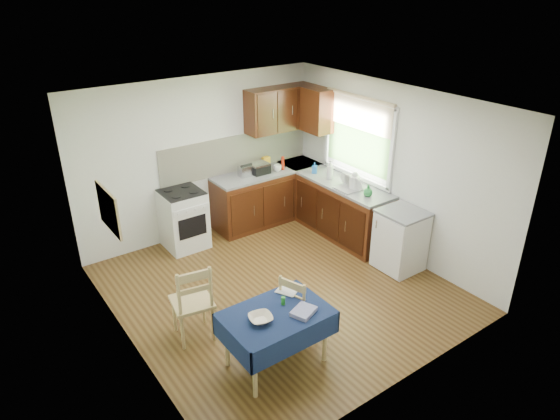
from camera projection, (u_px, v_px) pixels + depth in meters
floor at (279, 288)px, 6.70m from camera, size 4.20×4.20×0.00m
ceiling at (279, 104)px, 5.63m from camera, size 4.00×4.20×0.02m
wall_back at (200, 158)px, 7.70m from camera, size 4.00×0.02×2.50m
wall_front at (411, 281)px, 4.62m from camera, size 4.00×0.02×2.50m
wall_left at (121, 252)px, 5.11m from camera, size 0.02×4.20×2.50m
wall_right at (391, 170)px, 7.21m from camera, size 0.02×4.20×2.50m
base_cabinets at (302, 203)px, 8.15m from camera, size 1.90×2.30×0.86m
worktop_back at (268, 172)px, 8.20m from camera, size 1.90×0.60×0.04m
worktop_right at (344, 185)px, 7.69m from camera, size 0.60×1.70×0.04m
worktop_corner at (299, 164)px, 8.54m from camera, size 0.60×0.60×0.04m
splashback at (237, 153)px, 8.06m from camera, size 2.70×0.02×0.60m
upper_cabinets at (291, 109)px, 8.03m from camera, size 1.20×0.85×0.70m
stove at (184, 219)px, 7.56m from camera, size 0.60×0.61×0.92m
window at (358, 133)px, 7.54m from camera, size 0.04×1.48×1.26m
fridge at (400, 240)px, 7.00m from camera, size 0.58×0.60×0.89m
corkboard at (109, 210)px, 5.20m from camera, size 0.04×0.62×0.47m
dining_table at (276, 321)px, 5.19m from camera, size 1.10×0.74×0.66m
chair_far at (193, 300)px, 5.57m from camera, size 0.51×0.51×0.99m
chair_near at (298, 306)px, 5.60m from camera, size 0.48×0.48×0.85m
toaster at (246, 171)px, 7.94m from camera, size 0.25×0.15×0.19m
sandwich_press at (259, 168)px, 8.04m from camera, size 0.29×0.25×0.17m
sauce_bottle at (283, 163)px, 8.18m from camera, size 0.05×0.05×0.22m
yellow_packet at (266, 162)px, 8.33m from camera, size 0.14×0.12×0.16m
dish_rack at (351, 187)px, 7.50m from camera, size 0.44×0.34×0.21m
kettle at (355, 181)px, 7.44m from camera, size 0.16×0.16×0.27m
cup at (277, 168)px, 8.14m from camera, size 0.17×0.17×0.10m
soap_bottle_a at (330, 170)px, 7.79m from camera, size 0.17×0.17×0.31m
soap_bottle_b at (315, 168)px, 8.05m from camera, size 0.11×0.11×0.18m
soap_bottle_c at (368, 191)px, 7.21m from camera, size 0.18×0.18×0.17m
plate_bowl at (261, 319)px, 5.01m from camera, size 0.29×0.29×0.06m
book at (283, 295)px, 5.42m from camera, size 0.25×0.27×0.02m
spice_jar at (283, 301)px, 5.26m from camera, size 0.04×0.04×0.09m
tea_towel at (304, 311)px, 5.13m from camera, size 0.31×0.28×0.04m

